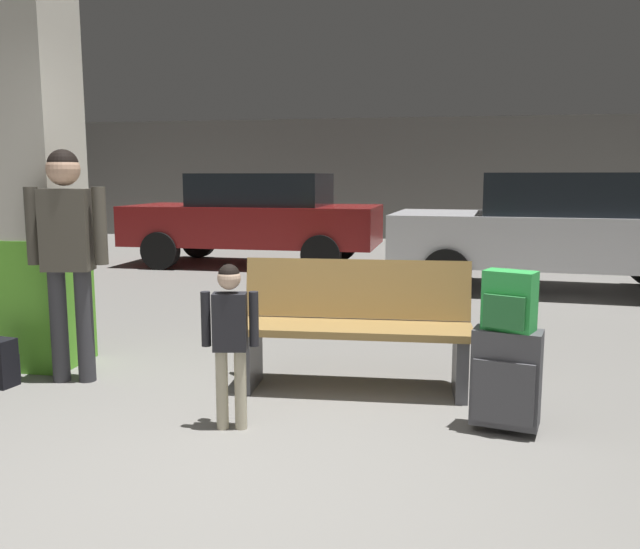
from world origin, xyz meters
TOP-DOWN VIEW (x-y plane):
  - ground_plane at (0.00, 4.00)m, footprint 18.00×18.00m
  - garage_back_wall at (0.00, 12.86)m, footprint 18.00×0.12m
  - structural_pillar at (-2.08, 1.80)m, footprint 0.57×0.57m
  - bench at (0.40, 1.65)m, footprint 1.63×0.61m
  - suitcase at (1.36, 1.01)m, footprint 0.42×0.30m
  - backpack_bright at (1.36, 1.01)m, footprint 0.32×0.27m
  - child at (-0.21, 0.77)m, footprint 0.33×0.19m
  - adult at (-1.61, 1.43)m, footprint 0.56×0.25m
  - parked_car_near at (2.44, 6.04)m, footprint 4.22×2.05m
  - parked_car_far at (-2.06, 7.74)m, footprint 4.13×1.86m

SIDE VIEW (x-z plane):
  - ground_plane at x=0.00m, z-range -0.10..0.00m
  - suitcase at x=1.36m, z-range 0.02..0.62m
  - bench at x=0.40m, z-range 0.00..0.88m
  - child at x=-0.21m, z-range 0.11..1.09m
  - backpack_bright at x=1.36m, z-range 0.60..0.94m
  - parked_car_near at x=2.44m, z-range 0.05..1.56m
  - parked_car_far at x=-2.06m, z-range 0.05..1.56m
  - adult at x=-1.61m, z-range 0.19..1.85m
  - garage_back_wall at x=0.00m, z-range 0.00..2.80m
  - structural_pillar at x=-2.08m, z-range -0.01..3.05m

